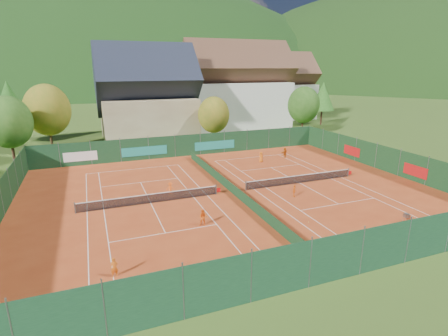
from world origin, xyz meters
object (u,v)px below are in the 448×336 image
at_px(hotel_block_b, 278,90).
at_px(player_left_near, 114,268).
at_px(player_left_far, 170,188).
at_px(hotel_block_a, 237,91).
at_px(player_right_far_b, 285,153).
at_px(player_right_near, 294,191).
at_px(player_left_mid, 203,218).
at_px(player_right_far_a, 261,157).
at_px(chalet, 147,100).
at_px(ball_hopper, 406,216).

distance_m(hotel_block_b, player_left_near, 69.42).
xyz_separation_m(hotel_block_b, player_left_far, (-35.80, -42.45, -5.97)).
xyz_separation_m(hotel_block_a, hotel_block_b, (14.00, 8.00, -0.76)).
bearing_deg(player_right_far_b, player_left_far, 0.72).
bearing_deg(player_left_near, hotel_block_b, 53.47).
bearing_deg(player_left_near, player_right_near, 24.93).
bearing_deg(player_left_mid, player_right_far_b, 65.28).
distance_m(hotel_block_a, player_left_mid, 47.60).
bearing_deg(player_right_far_a, player_left_near, 34.65).
xyz_separation_m(player_left_near, player_right_far_a, (20.00, 20.15, 0.08)).
relative_size(chalet, player_right_near, 13.63).
xyz_separation_m(hotel_block_a, player_left_far, (-21.80, -34.45, -6.73)).
xyz_separation_m(hotel_block_a, player_right_far_a, (-8.00, -26.79, -6.68)).
height_order(chalet, hotel_block_a, hotel_block_a).
relative_size(hotel_block_b, player_right_far_a, 12.36).
height_order(hotel_block_b, player_right_near, hotel_block_b).
xyz_separation_m(hotel_block_b, player_right_near, (-24.78, -47.25, -6.03)).
bearing_deg(player_right_far_b, hotel_block_b, -142.67).
height_order(hotel_block_b, player_left_mid, hotel_block_b).
relative_size(hotel_block_a, player_left_far, 16.54).
distance_m(ball_hopper, player_right_far_b, 21.59).
relative_size(ball_hopper, player_right_far_a, 0.57).
xyz_separation_m(hotel_block_a, player_right_near, (-10.78, -39.25, -6.79)).
bearing_deg(player_right_far_a, chalet, -72.69).
xyz_separation_m(chalet, hotel_block_b, (33.00, 14.00, -0.01)).
xyz_separation_m(player_left_near, player_left_mid, (7.07, 4.72, 0.08)).
bearing_deg(chalet, player_right_near, -76.12).
relative_size(player_left_far, player_right_near, 1.10).
bearing_deg(player_right_far_b, player_left_near, 16.30).
relative_size(player_right_far_a, player_right_far_b, 0.96).
height_order(player_left_mid, player_right_far_a, same).
height_order(player_right_near, player_right_far_a, player_right_far_a).
height_order(chalet, player_left_mid, chalet).
bearing_deg(player_left_mid, ball_hopper, 2.87).
distance_m(hotel_block_b, player_right_far_a, 41.59).
relative_size(player_left_near, player_right_far_a, 0.89).
distance_m(chalet, player_left_far, 29.21).
distance_m(hotel_block_a, player_left_far, 41.32).
xyz_separation_m(hotel_block_b, player_right_far_b, (-17.92, -33.91, -5.89)).
bearing_deg(player_right_near, ball_hopper, -117.02).
bearing_deg(player_left_far, hotel_block_b, -114.25).
distance_m(hotel_block_b, player_right_near, 53.70).
relative_size(player_left_far, player_right_far_a, 0.93).
bearing_deg(ball_hopper, player_left_mid, 161.37).
relative_size(chalet, hotel_block_a, 0.75).
bearing_deg(player_left_mid, player_right_near, 37.80).
relative_size(chalet, player_right_far_a, 11.59).
height_order(player_left_near, player_left_mid, player_left_mid).
height_order(player_left_mid, player_right_far_b, player_right_far_b).
bearing_deg(player_left_far, hotel_block_a, -106.43).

